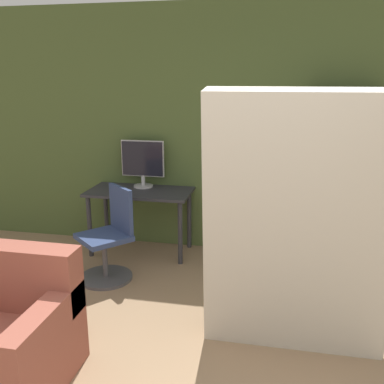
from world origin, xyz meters
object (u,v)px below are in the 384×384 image
(monitor, at_px, (143,162))
(bookshelf, at_px, (328,184))
(armchair, at_px, (3,336))
(office_chair, at_px, (109,243))
(mattress_near, at_px, (299,229))

(monitor, bearing_deg, bookshelf, -0.31)
(bookshelf, distance_m, armchair, 3.29)
(office_chair, bearing_deg, monitor, 84.10)
(monitor, xyz_separation_m, mattress_near, (1.65, -1.68, -0.07))
(monitor, xyz_separation_m, office_chair, (-0.09, -0.85, -0.65))
(office_chair, height_order, mattress_near, mattress_near)
(office_chair, distance_m, armchair, 1.54)
(bookshelf, xyz_separation_m, mattress_near, (-0.36, -1.67, 0.08))
(mattress_near, bearing_deg, armchair, -159.14)
(mattress_near, height_order, armchair, mattress_near)
(armchair, bearing_deg, mattress_near, 20.86)
(monitor, distance_m, mattress_near, 2.36)
(monitor, relative_size, office_chair, 0.58)
(monitor, relative_size, mattress_near, 0.28)
(armchair, bearing_deg, office_chair, 85.88)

